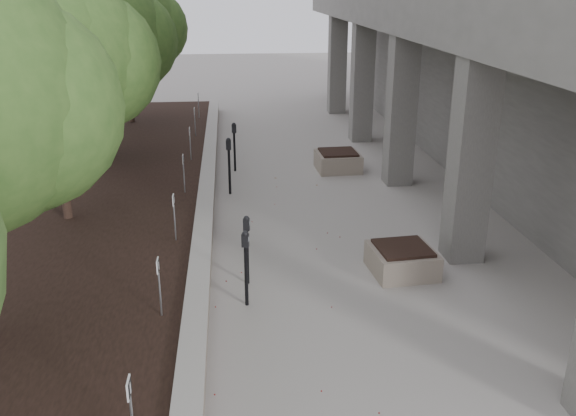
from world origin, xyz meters
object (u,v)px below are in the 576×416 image
crabapple_tree_3 (52,94)px  parking_meter_2 (247,250)px  crabapple_tree_4 (99,64)px  parking_meter_5 (234,147)px  planter_front (402,259)px  parking_meter_3 (246,269)px  parking_meter_4 (229,166)px  planter_back (338,161)px  crabapple_tree_5 (126,47)px

crabapple_tree_3 → parking_meter_2: bearing=-35.7°
crabapple_tree_4 → parking_meter_2: crabapple_tree_4 is taller
crabapple_tree_3 → crabapple_tree_4: same height
parking_meter_5 → planter_front: 7.81m
parking_meter_3 → parking_meter_5: size_ratio=0.95×
parking_meter_4 → planter_front: bearing=-53.3°
parking_meter_4 → parking_meter_5: (0.17, 2.10, -0.03)m
parking_meter_5 → planter_back: (3.05, -0.19, -0.44)m
crabapple_tree_5 → planter_back: (6.77, -5.62, -2.83)m
crabapple_tree_5 → planter_back: bearing=-39.7°
parking_meter_4 → planter_front: 6.03m
crabapple_tree_4 → crabapple_tree_5: (0.00, 5.00, 0.00)m
crabapple_tree_4 → parking_meter_2: (3.84, -7.76, -2.45)m
crabapple_tree_3 → crabapple_tree_4: (0.00, 5.00, 0.00)m
crabapple_tree_5 → parking_meter_3: crabapple_tree_5 is taller
crabapple_tree_5 → parking_meter_2: 13.55m
crabapple_tree_3 → crabapple_tree_4: size_ratio=1.00×
crabapple_tree_3 → crabapple_tree_4: 5.00m
crabapple_tree_3 → crabapple_tree_5: same height
crabapple_tree_4 → parking_meter_3: 9.69m
crabapple_tree_4 → parking_meter_4: 4.96m
parking_meter_3 → parking_meter_2: bearing=102.0°
crabapple_tree_4 → parking_meter_4: crabapple_tree_4 is taller
parking_meter_2 → parking_meter_5: bearing=104.1°
parking_meter_4 → planter_front: (3.25, -5.05, -0.49)m
crabapple_tree_4 → planter_back: 7.37m
parking_meter_2 → planter_front: (2.97, 0.18, -0.40)m
parking_meter_3 → planter_back: parking_meter_3 is taller
crabapple_tree_5 → planter_front: (6.81, -12.58, -2.85)m
crabapple_tree_3 → parking_meter_2: (3.84, -2.76, -2.45)m
planter_back → crabapple_tree_5: bearing=140.3°
planter_front → parking_meter_2: bearing=-176.6°
parking_meter_2 → crabapple_tree_5: bearing=120.0°
parking_meter_2 → planter_front: 3.00m
parking_meter_5 → crabapple_tree_5: bearing=113.8°
crabapple_tree_5 → parking_meter_3: (3.80, -13.58, -2.43)m
planter_front → crabapple_tree_3: bearing=159.2°
parking_meter_4 → planter_back: bearing=34.6°
crabapple_tree_3 → crabapple_tree_5: size_ratio=1.00×
parking_meter_4 → planter_front: parking_meter_4 is taller
crabapple_tree_4 → crabapple_tree_5: bearing=90.0°
parking_meter_2 → crabapple_tree_4: bearing=129.5°
planter_back → parking_meter_3: bearing=-110.5°
parking_meter_3 → parking_meter_4: bearing=107.4°
parking_meter_3 → planter_back: size_ratio=1.11×
crabapple_tree_5 → parking_meter_2: crabapple_tree_5 is taller
parking_meter_5 → crabapple_tree_3: bearing=-139.8°
crabapple_tree_5 → parking_meter_5: 7.00m
planter_front → planter_back: planter_back is taller
planter_front → parking_meter_4: bearing=122.8°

